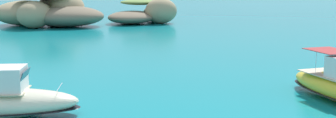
% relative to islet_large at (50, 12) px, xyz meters
% --- Properties ---
extents(islet_large, '(24.95, 20.03, 6.73)m').
position_rel_islet_large_xyz_m(islet_large, '(0.00, 0.00, 0.00)').
color(islet_large, '#756651').
rests_on(islet_large, ground).
extents(islet_small, '(16.87, 16.65, 5.11)m').
position_rel_islet_large_xyz_m(islet_small, '(19.00, 2.83, -0.68)').
color(islet_small, '#756651').
rests_on(islet_small, ground).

